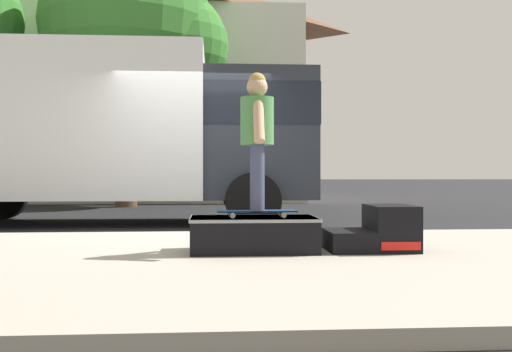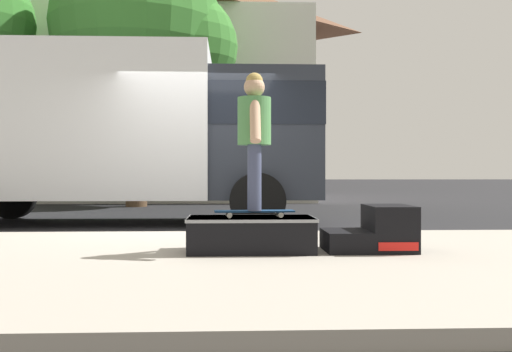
{
  "view_description": "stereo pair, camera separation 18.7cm",
  "coord_description": "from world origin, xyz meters",
  "px_view_note": "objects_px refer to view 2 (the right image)",
  "views": [
    {
      "loc": [
        0.33,
        -8.4,
        0.9
      ],
      "look_at": [
        0.82,
        -1.58,
        0.86
      ],
      "focal_mm": 41.65,
      "sensor_mm": 36.0,
      "label": 1
    },
    {
      "loc": [
        0.51,
        -8.41,
        0.9
      ],
      "look_at": [
        0.82,
        -1.58,
        0.86
      ],
      "focal_mm": 41.65,
      "sensor_mm": 36.0,
      "label": 2
    }
  ],
  "objects_px": {
    "skate_box": "(251,233)",
    "kicker_ramp": "(376,232)",
    "skateboard": "(254,212)",
    "street_tree_main": "(146,31)",
    "skater_kid": "(254,129)",
    "box_truck": "(124,127)"
  },
  "relations": [
    {
      "from": "skater_kid",
      "to": "skateboard",
      "type": "bearing_deg",
      "value": 180.0
    },
    {
      "from": "kicker_ramp",
      "to": "box_truck",
      "type": "distance_m",
      "value": 5.98
    },
    {
      "from": "skate_box",
      "to": "skateboard",
      "type": "xyz_separation_m",
      "value": [
        0.03,
        -0.03,
        0.21
      ]
    },
    {
      "from": "skateboard",
      "to": "skater_kid",
      "type": "xyz_separation_m",
      "value": [
        0.0,
        0.0,
        0.81
      ]
    },
    {
      "from": "skate_box",
      "to": "skater_kid",
      "type": "xyz_separation_m",
      "value": [
        0.03,
        -0.03,
        1.02
      ]
    },
    {
      "from": "skateboard",
      "to": "skater_kid",
      "type": "distance_m",
      "value": 0.81
    },
    {
      "from": "skate_box",
      "to": "kicker_ramp",
      "type": "height_order",
      "value": "kicker_ramp"
    },
    {
      "from": "box_truck",
      "to": "street_tree_main",
      "type": "xyz_separation_m",
      "value": [
        -0.33,
        5.2,
        2.96
      ]
    },
    {
      "from": "kicker_ramp",
      "to": "skater_kid",
      "type": "relative_size",
      "value": 0.64
    },
    {
      "from": "skate_box",
      "to": "kicker_ramp",
      "type": "distance_m",
      "value": 1.25
    },
    {
      "from": "skate_box",
      "to": "skater_kid",
      "type": "height_order",
      "value": "skater_kid"
    },
    {
      "from": "kicker_ramp",
      "to": "street_tree_main",
      "type": "relative_size",
      "value": 0.12
    },
    {
      "from": "skate_box",
      "to": "kicker_ramp",
      "type": "relative_size",
      "value": 1.44
    },
    {
      "from": "skateboard",
      "to": "kicker_ramp",
      "type": "bearing_deg",
      "value": 1.55
    },
    {
      "from": "kicker_ramp",
      "to": "skater_kid",
      "type": "xyz_separation_m",
      "value": [
        -1.22,
        -0.03,
        1.02
      ]
    },
    {
      "from": "skate_box",
      "to": "kicker_ramp",
      "type": "bearing_deg",
      "value": -0.02
    },
    {
      "from": "skate_box",
      "to": "skateboard",
      "type": "distance_m",
      "value": 0.22
    },
    {
      "from": "kicker_ramp",
      "to": "box_truck",
      "type": "xyz_separation_m",
      "value": [
        -3.34,
        4.76,
        1.39
      ]
    },
    {
      "from": "skateboard",
      "to": "street_tree_main",
      "type": "bearing_deg",
      "value": 103.76
    },
    {
      "from": "skateboard",
      "to": "street_tree_main",
      "type": "distance_m",
      "value": 11.09
    },
    {
      "from": "skateboard",
      "to": "street_tree_main",
      "type": "height_order",
      "value": "street_tree_main"
    },
    {
      "from": "skater_kid",
      "to": "box_truck",
      "type": "distance_m",
      "value": 5.26
    }
  ]
}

